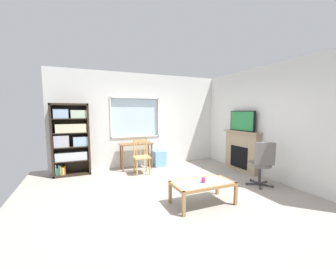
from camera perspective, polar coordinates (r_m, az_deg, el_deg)
The scene contains 12 objects.
ground at distance 4.49m, azimuth 0.84°, elevation -15.31°, with size 6.02×5.57×0.02m, color #9E9389.
wall_back_with_window at distance 6.34m, azimuth -7.45°, elevation 3.79°, with size 5.02×0.15×2.77m.
wall_right at distance 5.74m, azimuth 25.07°, elevation 3.10°, with size 0.12×4.77×2.77m, color silver.
bookshelf at distance 5.90m, azimuth -25.25°, elevation -0.90°, with size 0.90×0.38×1.85m.
desk_under_window at distance 6.02m, azimuth -8.77°, elevation -3.70°, with size 0.94×0.40×0.74m.
wooden_chair at distance 5.56m, azimuth -7.32°, elevation -6.02°, with size 0.44×0.42×0.90m.
plastic_drawer_unit at distance 6.35m, azimuth -2.54°, elevation -6.55°, with size 0.35×0.40×0.47m, color #72ADDB.
fireplace at distance 6.13m, azimuth 19.59°, elevation -4.27°, with size 0.26×1.25×1.12m.
tv at distance 6.03m, azimuth 19.75°, elevation 3.53°, with size 0.06×0.89×0.56m.
office_chair at distance 5.00m, azimuth 24.45°, elevation -6.87°, with size 0.59×0.62×1.00m.
coffee_table at distance 3.83m, azimuth 9.54°, elevation -13.56°, with size 1.08×0.58×0.41m.
sippy_cup at distance 3.78m, azimuth 9.74°, elevation -12.22°, with size 0.07×0.07×0.09m, color #DB3D84.
Camera 1 is at (-1.70, -3.81, 1.64)m, focal length 22.12 mm.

